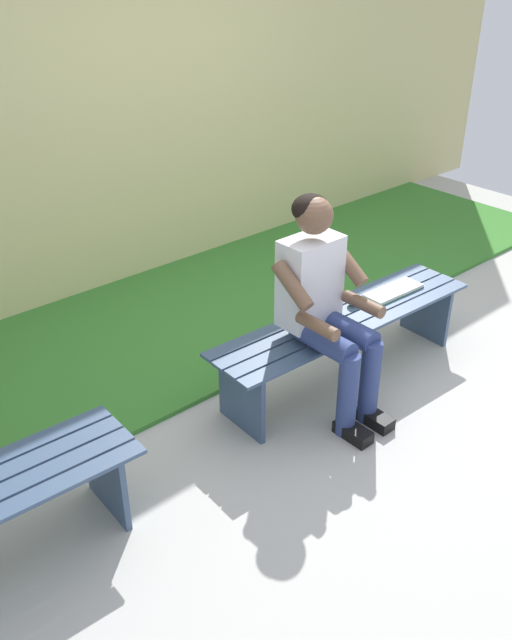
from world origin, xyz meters
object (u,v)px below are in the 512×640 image
(bench_near, at_px, (345,330))
(person_seated, at_px, (325,301))
(book_open, at_px, (393,291))
(apple, at_px, (353,300))

(bench_near, relative_size, person_seated, 1.47)
(book_open, bearing_deg, apple, -7.96)
(person_seated, distance_m, apple, 0.50)
(bench_near, height_order, apple, apple)
(person_seated, xyz_separation_m, book_open, (-0.74, -0.10, -0.23))
(bench_near, bearing_deg, book_open, -179.30)
(apple, xyz_separation_m, book_open, (-0.32, 0.06, -0.03))
(person_seated, relative_size, apple, 17.44)
(bench_near, xyz_separation_m, book_open, (-0.45, -0.01, 0.11))
(bench_near, bearing_deg, person_seated, 18.47)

